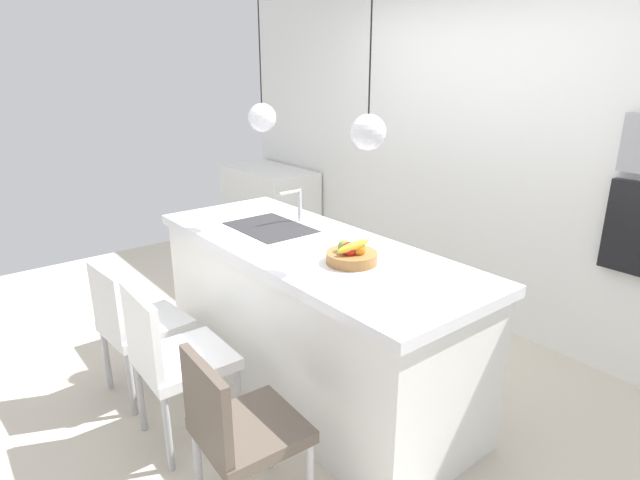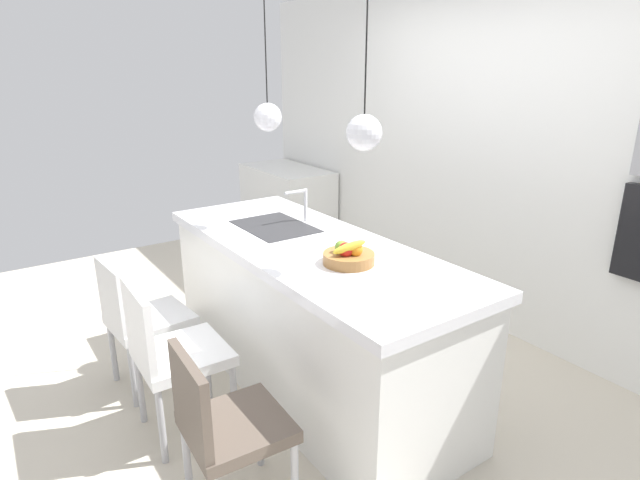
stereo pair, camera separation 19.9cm
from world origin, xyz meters
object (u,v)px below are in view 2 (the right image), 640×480
Objects in this scene: chair_near at (140,316)px; chair_far at (223,423)px; chair_middle at (170,350)px; fruit_bowl at (349,256)px.

chair_far is at bearing 0.18° from chair_near.
chair_far is at bearing 0.42° from chair_middle.
fruit_bowl is 0.32× the size of chair_near.
fruit_bowl is 1.39m from chair_near.
chair_far is (1.21, 0.00, -0.01)m from chair_near.
fruit_bowl is 0.33× the size of chair_far.
chair_middle is at bearing -179.58° from chair_far.
chair_near is 0.55m from chair_middle.
chair_far is at bearing -74.28° from fruit_bowl.
chair_far is (0.66, 0.00, -0.04)m from chair_middle.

